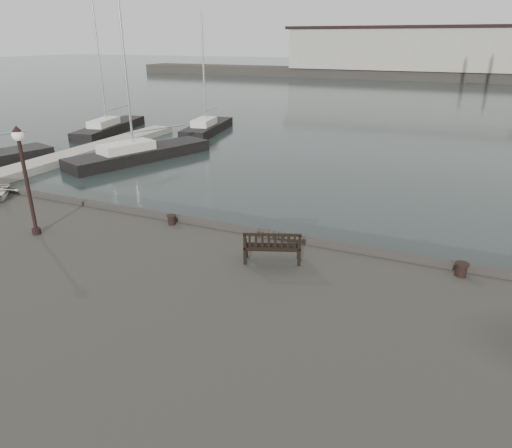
{
  "coord_description": "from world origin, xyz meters",
  "views": [
    {
      "loc": [
        5.13,
        -13.94,
        8.06
      ],
      "look_at": [
        -0.72,
        -0.5,
        2.1
      ],
      "focal_mm": 32.0,
      "sensor_mm": 36.0,
      "label": 1
    }
  ],
  "objects_px": {
    "yacht_b": "(110,130)",
    "yacht_d": "(208,130)",
    "bollard_left": "(172,220)",
    "bollard_right": "(461,269)",
    "lamp_post": "(24,167)",
    "bench": "(272,252)",
    "yacht_c": "(141,156)"
  },
  "relations": [
    {
      "from": "bollard_right",
      "to": "lamp_post",
      "type": "height_order",
      "value": "lamp_post"
    },
    {
      "from": "bollard_left",
      "to": "yacht_b",
      "type": "bearing_deg",
      "value": 134.84
    },
    {
      "from": "bench",
      "to": "lamp_post",
      "type": "relative_size",
      "value": 0.48
    },
    {
      "from": "bollard_right",
      "to": "yacht_c",
      "type": "bearing_deg",
      "value": 148.83
    },
    {
      "from": "bench",
      "to": "yacht_d",
      "type": "relative_size",
      "value": 0.17
    },
    {
      "from": "bench",
      "to": "bollard_right",
      "type": "xyz_separation_m",
      "value": [
        5.45,
        1.36,
        -0.12
      ]
    },
    {
      "from": "bollard_left",
      "to": "lamp_post",
      "type": "height_order",
      "value": "lamp_post"
    },
    {
      "from": "bollard_left",
      "to": "yacht_b",
      "type": "relative_size",
      "value": 0.03
    },
    {
      "from": "lamp_post",
      "to": "yacht_b",
      "type": "bearing_deg",
      "value": 125.11
    },
    {
      "from": "lamp_post",
      "to": "yacht_c",
      "type": "relative_size",
      "value": 0.27
    },
    {
      "from": "bench",
      "to": "yacht_b",
      "type": "xyz_separation_m",
      "value": [
        -24.62,
        21.5,
        -1.64
      ]
    },
    {
      "from": "bollard_left",
      "to": "yacht_d",
      "type": "distance_m",
      "value": 26.52
    },
    {
      "from": "yacht_b",
      "to": "yacht_c",
      "type": "relative_size",
      "value": 0.93
    },
    {
      "from": "yacht_c",
      "to": "bollard_left",
      "type": "bearing_deg",
      "value": -28.94
    },
    {
      "from": "bench",
      "to": "yacht_c",
      "type": "distance_m",
      "value": 21.24
    },
    {
      "from": "bench",
      "to": "lamp_post",
      "type": "distance_m",
      "value": 8.93
    },
    {
      "from": "bollard_right",
      "to": "yacht_b",
      "type": "xyz_separation_m",
      "value": [
        -30.07,
        20.14,
        -1.52
      ]
    },
    {
      "from": "yacht_b",
      "to": "lamp_post",
      "type": "bearing_deg",
      "value": -66.37
    },
    {
      "from": "yacht_b",
      "to": "yacht_d",
      "type": "bearing_deg",
      "value": 12.15
    },
    {
      "from": "bollard_left",
      "to": "lamp_post",
      "type": "bearing_deg",
      "value": -145.6
    },
    {
      "from": "bench",
      "to": "lamp_post",
      "type": "xyz_separation_m",
      "value": [
        -8.57,
        -1.32,
        2.15
      ]
    },
    {
      "from": "yacht_d",
      "to": "yacht_c",
      "type": "bearing_deg",
      "value": -96.1
    },
    {
      "from": "yacht_d",
      "to": "bollard_right",
      "type": "bearing_deg",
      "value": -56.85
    },
    {
      "from": "yacht_d",
      "to": "lamp_post",
      "type": "bearing_deg",
      "value": -82.99
    },
    {
      "from": "bollard_left",
      "to": "yacht_c",
      "type": "relative_size",
      "value": 0.03
    },
    {
      "from": "yacht_c",
      "to": "yacht_d",
      "type": "bearing_deg",
      "value": 113.38
    },
    {
      "from": "yacht_c",
      "to": "yacht_d",
      "type": "xyz_separation_m",
      "value": [
        -0.63,
        10.94,
        -0.01
      ]
    },
    {
      "from": "yacht_b",
      "to": "yacht_d",
      "type": "relative_size",
      "value": 1.22
    },
    {
      "from": "bench",
      "to": "yacht_d",
      "type": "xyz_separation_m",
      "value": [
        -16.36,
        25.11,
        -1.65
      ]
    },
    {
      "from": "lamp_post",
      "to": "yacht_d",
      "type": "bearing_deg",
      "value": 106.42
    },
    {
      "from": "bollard_left",
      "to": "yacht_b",
      "type": "xyz_separation_m",
      "value": [
        -20.0,
        20.12,
        -1.5
      ]
    },
    {
      "from": "yacht_b",
      "to": "yacht_d",
      "type": "distance_m",
      "value": 9.01
    }
  ]
}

